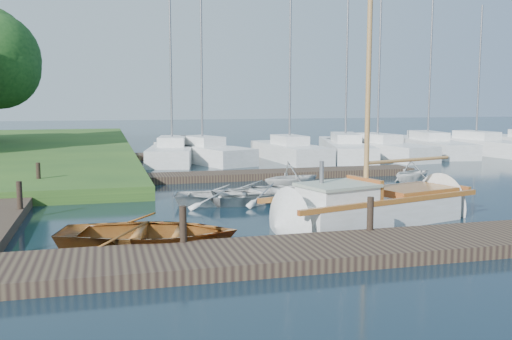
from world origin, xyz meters
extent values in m
plane|color=black|center=(0.00, 0.00, 0.00)|extent=(160.00, 160.00, 0.00)
cube|color=black|center=(0.00, -6.00, 0.15)|extent=(18.00, 2.20, 0.30)
cube|color=black|center=(2.00, 6.50, 0.15)|extent=(14.00, 1.60, 0.30)
cube|color=black|center=(10.00, 16.00, 0.15)|extent=(30.00, 1.60, 0.30)
cylinder|color=black|center=(-3.00, -5.00, 0.70)|extent=(0.16, 0.16, 0.80)
cylinder|color=black|center=(1.50, -5.00, 0.70)|extent=(0.16, 0.16, 0.80)
cylinder|color=black|center=(-7.00, 0.00, 0.70)|extent=(0.16, 0.16, 0.80)
cylinder|color=black|center=(-7.00, 5.00, 0.70)|extent=(0.16, 0.16, 0.80)
cube|color=beige|center=(2.52, -2.99, 0.23)|extent=(5.35, 3.25, 0.90)
cone|color=beige|center=(5.46, -2.18, 0.23)|extent=(1.77, 2.23, 1.96)
cone|color=beige|center=(-0.33, -3.77, 0.23)|extent=(1.48, 2.15, 1.96)
cube|color=brown|center=(2.27, -2.08, 0.74)|extent=(6.01, 1.75, 0.14)
cube|color=brown|center=(2.77, -3.89, 0.74)|extent=(6.01, 1.75, 0.14)
cube|color=brown|center=(5.80, -2.09, 0.74)|extent=(0.41, 1.09, 0.14)
cube|color=beige|center=(1.36, -3.30, 0.90)|extent=(2.11, 1.83, 0.44)
cube|color=#97A491|center=(1.36, -3.30, 1.15)|extent=(2.23, 1.95, 0.08)
cube|color=brown|center=(2.28, -3.05, 0.98)|extent=(0.49, 1.38, 0.60)
cylinder|color=slate|center=(0.99, -3.09, 1.48)|extent=(0.12, 0.12, 0.60)
cube|color=brown|center=(4.06, -2.57, 0.78)|extent=(2.52, 2.03, 0.20)
cylinder|color=olive|center=(2.33, -3.04, 4.88)|extent=(0.14, 0.14, 8.40)
cylinder|color=olive|center=(3.87, -2.62, 1.68)|extent=(3.11, 0.94, 0.10)
imported|color=brown|center=(-3.68, -4.12, 0.43)|extent=(4.73, 3.87, 0.85)
imported|color=beige|center=(-0.76, 0.82, 0.35)|extent=(3.86, 3.17, 0.70)
imported|color=beige|center=(2.14, 2.82, 0.61)|extent=(2.79, 2.57, 1.23)
imported|color=beige|center=(0.67, 1.18, 0.37)|extent=(3.98, 3.12, 0.75)
imported|color=beige|center=(7.37, 3.09, 0.59)|extent=(2.86, 2.72, 1.18)
cube|color=beige|center=(-1.00, 14.02, 0.45)|extent=(3.54, 7.39, 0.90)
cube|color=beige|center=(-1.00, 14.02, 1.15)|extent=(1.86, 2.71, 0.50)
cylinder|color=slate|center=(-1.00, 14.02, 5.98)|extent=(0.12, 0.12, 10.15)
cube|color=beige|center=(0.64, 13.81, 0.45)|extent=(4.80, 7.77, 0.90)
cube|color=beige|center=(0.64, 13.81, 1.15)|extent=(2.26, 2.95, 0.50)
cylinder|color=slate|center=(0.64, 13.81, 5.39)|extent=(0.12, 0.12, 8.99)
cube|color=beige|center=(5.52, 13.25, 0.45)|extent=(2.73, 7.20, 0.90)
cube|color=beige|center=(5.52, 13.25, 1.15)|extent=(1.58, 2.57, 0.50)
cylinder|color=slate|center=(5.52, 13.25, 6.44)|extent=(0.12, 0.12, 11.08)
cube|color=beige|center=(9.40, 14.31, 0.45)|extent=(4.79, 10.09, 0.90)
cube|color=beige|center=(9.40, 14.31, 1.15)|extent=(2.28, 3.70, 0.50)
cylinder|color=slate|center=(9.40, 14.31, 6.35)|extent=(0.12, 0.12, 10.89)
cube|color=beige|center=(11.08, 13.48, 0.45)|extent=(3.55, 8.71, 0.90)
cube|color=beige|center=(11.08, 13.48, 1.15)|extent=(1.86, 3.15, 0.50)
cylinder|color=slate|center=(11.08, 13.48, 5.54)|extent=(0.12, 0.12, 9.27)
cube|color=beige|center=(15.24, 14.76, 0.45)|extent=(3.30, 9.46, 0.90)
cube|color=beige|center=(15.24, 14.76, 1.15)|extent=(1.78, 3.39, 0.50)
cylinder|color=slate|center=(15.24, 14.76, 6.34)|extent=(0.12, 0.12, 10.88)
cube|color=beige|center=(18.39, 14.22, 0.45)|extent=(3.24, 8.38, 0.90)
cube|color=beige|center=(18.39, 14.22, 1.15)|extent=(1.76, 3.01, 0.50)
cylinder|color=slate|center=(18.39, 14.22, 5.07)|extent=(0.12, 0.12, 8.34)
camera|label=1|loc=(-4.62, -17.26, 3.42)|focal=40.00mm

